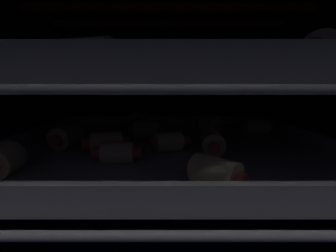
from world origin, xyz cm
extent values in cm
cube|color=#0C1138|center=(0.00, 0.00, -0.60)|extent=(50.53, 44.34, 1.20)
cube|color=#0C1138|center=(0.00, 21.57, 16.58)|extent=(50.53, 1.20, 33.17)
cylinder|color=maroon|center=(0.00, 0.00, 30.66)|extent=(38.50, 1.27, 1.27)
cylinder|color=maroon|center=(0.00, 7.69, 30.66)|extent=(38.50, 1.27, 1.27)
cylinder|color=#B7B7BC|center=(-22.64, 0.00, 10.81)|extent=(0.70, 41.11, 0.70)
cylinder|color=#B7B7BC|center=(22.64, 0.00, 10.81)|extent=(0.70, 41.11, 0.70)
cylinder|color=#B7B7BC|center=(0.00, -18.84, 10.81)|extent=(45.28, 0.70, 0.70)
cylinder|color=#B7B7BC|center=(0.00, -15.41, 10.81)|extent=(45.28, 0.70, 0.70)
cylinder|color=#B7B7BC|center=(0.00, -11.99, 10.81)|extent=(45.28, 0.70, 0.70)
cylinder|color=#B7B7BC|center=(0.00, -8.56, 10.81)|extent=(45.28, 0.70, 0.70)
cylinder|color=#B7B7BC|center=(0.00, -5.14, 10.81)|extent=(45.28, 0.70, 0.70)
cylinder|color=#B7B7BC|center=(0.00, -1.71, 10.81)|extent=(45.28, 0.70, 0.70)
cylinder|color=#B7B7BC|center=(0.00, 1.71, 10.81)|extent=(45.28, 0.70, 0.70)
cylinder|color=#B7B7BC|center=(0.00, 5.14, 10.81)|extent=(45.28, 0.70, 0.70)
cylinder|color=#B7B7BC|center=(0.00, 8.56, 10.81)|extent=(45.28, 0.70, 0.70)
cylinder|color=#B7B7BC|center=(0.00, 11.99, 10.81)|extent=(45.28, 0.70, 0.70)
cylinder|color=#B7B7BC|center=(0.00, 15.41, 10.81)|extent=(45.28, 0.70, 0.70)
cylinder|color=#B7B7BC|center=(0.00, 18.84, 10.81)|extent=(45.28, 0.70, 0.70)
cube|color=silver|center=(0.00, 0.00, 11.48)|extent=(43.25, 35.15, 0.64)
cube|color=silver|center=(0.00, -17.17, 12.74)|extent=(43.25, 0.80, 1.88)
cube|color=silver|center=(0.00, 17.17, 12.74)|extent=(43.25, 0.80, 1.88)
cube|color=silver|center=(-21.22, 0.00, 12.74)|extent=(0.80, 35.15, 1.88)
cube|color=silver|center=(21.22, 0.00, 12.74)|extent=(0.80, 35.15, 1.88)
cylinder|color=beige|center=(-15.99, -11.51, 13.35)|extent=(3.57, 3.75, 3.11)
cylinder|color=#C64C42|center=(-16.28, -9.55, 13.35)|extent=(1.80, 0.88, 1.72)
cylinder|color=beige|center=(4.03, -13.93, 13.14)|extent=(4.74, 4.67, 2.68)
cylinder|color=#C64C42|center=(2.33, -12.36, 13.14)|extent=(1.35, 1.39, 1.30)
cylinder|color=#C64C42|center=(5.73, -15.50, 13.14)|extent=(1.35, 1.39, 1.30)
cylinder|color=beige|center=(-8.03, -4.04, 13.18)|extent=(4.66, 3.93, 2.77)
cylinder|color=#C64C42|center=(-10.36, -4.86, 13.18)|extent=(1.42, 1.69, 1.45)
cylinder|color=#C64C42|center=(-5.69, -3.21, 13.18)|extent=(1.42, 1.69, 1.45)
cylinder|color=beige|center=(15.92, 6.92, 13.10)|extent=(4.16, 3.08, 2.61)
cylinder|color=#C64C42|center=(13.55, 7.22, 13.10)|extent=(1.09, 1.54, 1.43)
cylinder|color=#C64C42|center=(18.29, 6.61, 13.10)|extent=(1.09, 1.54, 1.43)
cylinder|color=beige|center=(5.75, -4.08, 13.23)|extent=(3.28, 4.44, 2.86)
cylinder|color=#C64C42|center=(5.50, -6.55, 13.23)|extent=(1.44, 0.93, 1.36)
cylinder|color=#C64C42|center=(6.01, -1.62, 13.23)|extent=(1.44, 0.93, 1.36)
cylinder|color=beige|center=(-3.62, 4.04, 13.18)|extent=(4.23, 2.91, 2.77)
cylinder|color=#C64C42|center=(-1.10, 4.12, 13.18)|extent=(0.95, 1.60, 1.57)
cylinder|color=#C64C42|center=(-6.13, 3.95, 13.18)|extent=(0.95, 1.60, 1.57)
cylinder|color=beige|center=(-5.63, -7.97, 13.02)|extent=(3.56, 2.51, 2.44)
cylinder|color=#C64C42|center=(-3.43, -7.92, 13.02)|extent=(0.92, 1.33, 1.31)
cylinder|color=#C64C42|center=(-7.84, -8.01, 13.02)|extent=(0.92, 1.33, 1.31)
cylinder|color=beige|center=(0.27, -3.63, 13.12)|extent=(4.28, 3.76, 2.64)
cylinder|color=#C64C42|center=(-1.79, -4.44, 13.12)|extent=(1.32, 1.64, 1.43)
cylinder|color=#C64C42|center=(2.33, -2.82, 13.12)|extent=(1.32, 1.64, 1.43)
cylinder|color=beige|center=(-14.15, -1.80, 13.38)|extent=(3.72, 4.35, 3.16)
cylinder|color=#C64C42|center=(-13.79, 0.56, 13.38)|extent=(1.72, 1.10, 1.61)
cylinder|color=#C64C42|center=(-14.52, -4.16, 13.38)|extent=(1.72, 1.10, 1.61)
cylinder|color=beige|center=(-6.04, 14.40, 13.34)|extent=(3.74, 3.54, 3.09)
cylinder|color=#C64C42|center=(-6.52, 12.71, 13.34)|extent=(1.80, 1.14, 1.67)
cylinder|color=#C64C42|center=(-5.56, 16.09, 13.34)|extent=(1.80, 1.14, 1.67)
cylinder|color=beige|center=(7.68, 7.46, 13.36)|extent=(4.24, 4.23, 3.12)
cylinder|color=#C64C42|center=(8.91, 6.18, 13.36)|extent=(1.72, 1.69, 1.74)
cylinder|color=#C64C42|center=(6.46, 8.74, 13.36)|extent=(1.72, 1.69, 1.74)
cylinder|color=#B7B7BC|center=(-22.64, 0.00, 20.21)|extent=(0.64, 41.11, 0.64)
cylinder|color=#B7B7BC|center=(22.64, 0.00, 20.21)|extent=(0.64, 41.11, 0.64)
cylinder|color=#B7B7BC|center=(0.00, -18.27, 20.21)|extent=(45.28, 0.64, 0.64)
cylinder|color=#B7B7BC|center=(0.00, -13.70, 20.21)|extent=(45.28, 0.64, 0.64)
cylinder|color=#B7B7BC|center=(0.00, -9.13, 20.21)|extent=(45.28, 0.64, 0.64)
cylinder|color=#B7B7BC|center=(0.00, -4.57, 20.21)|extent=(45.28, 0.64, 0.64)
cylinder|color=#B7B7BC|center=(0.00, 0.00, 20.21)|extent=(45.28, 0.64, 0.64)
cylinder|color=#B7B7BC|center=(0.00, 4.57, 20.21)|extent=(45.28, 0.64, 0.64)
cylinder|color=#B7B7BC|center=(0.00, 9.13, 20.21)|extent=(45.28, 0.64, 0.64)
cylinder|color=#B7B7BC|center=(0.00, 13.70, 20.21)|extent=(45.28, 0.64, 0.64)
cylinder|color=#B7B7BC|center=(0.00, 18.27, 20.21)|extent=(45.28, 0.64, 0.64)
cube|color=gray|center=(0.00, 0.00, 20.87)|extent=(43.25, 35.15, 0.68)
cube|color=gray|center=(0.00, -17.17, 22.20)|extent=(43.25, 0.80, 1.99)
cube|color=gray|center=(0.00, 17.17, 22.20)|extent=(43.25, 0.80, 1.99)
cube|color=gray|center=(-21.22, 0.00, 22.20)|extent=(0.80, 35.15, 1.99)
cube|color=gray|center=(21.22, 0.00, 22.20)|extent=(0.80, 35.15, 1.99)
cylinder|color=beige|center=(0.71, -4.31, 22.84)|extent=(3.35, 3.33, 3.25)
cylinder|color=#C64C42|center=(0.77, -6.28, 22.84)|extent=(1.66, 0.76, 1.64)
cylinder|color=#C64C42|center=(0.65, -2.34, 22.84)|extent=(1.66, 0.76, 1.64)
cylinder|color=beige|center=(3.73, 6.58, 22.84)|extent=(4.68, 4.73, 3.25)
cylinder|color=#C64C42|center=(5.08, 8.40, 22.84)|extent=(2.12, 1.95, 1.87)
cylinder|color=#C64C42|center=(2.39, 4.76, 22.84)|extent=(2.12, 1.95, 1.87)
cylinder|color=beige|center=(12.93, -13.26, 22.88)|extent=(5.17, 5.03, 3.34)
cylinder|color=#C64C42|center=(10.84, -14.74, 22.88)|extent=(2.04, 2.21, 1.89)
cylinder|color=beige|center=(14.98, 13.11, 22.54)|extent=(4.39, 4.51, 2.66)
cylinder|color=#C64C42|center=(16.38, 11.44, 22.54)|extent=(1.60, 1.50, 1.49)
cylinder|color=#C64C42|center=(13.58, 14.79, 22.54)|extent=(1.60, 1.50, 1.49)
cylinder|color=beige|center=(6.57, 13.74, 22.71)|extent=(3.01, 3.80, 2.99)
cylinder|color=#C64C42|center=(6.58, 15.96, 22.71)|extent=(1.50, 0.65, 1.50)
cylinder|color=#C64C42|center=(6.55, 11.53, 22.71)|extent=(1.50, 0.65, 1.50)
cylinder|color=beige|center=(10.68, 4.08, 22.69)|extent=(4.96, 4.70, 2.96)
cylinder|color=#C64C42|center=(12.60, 2.73, 22.69)|extent=(1.43, 1.62, 1.48)
cylinder|color=#C64C42|center=(8.75, 5.42, 22.69)|extent=(1.43, 1.62, 1.48)
cylinder|color=beige|center=(-4.30, -4.12, 22.43)|extent=(3.58, 4.53, 2.43)
cylinder|color=#C64C42|center=(-5.11, -6.47, 22.43)|extent=(1.54, 1.38, 1.28)
cylinder|color=#C64C42|center=(-3.50, -1.76, 22.43)|extent=(1.54, 1.38, 1.28)
cylinder|color=beige|center=(15.78, 7.69, 22.71)|extent=(4.00, 3.84, 3.00)
cylinder|color=#C64C42|center=(17.61, 7.10, 22.71)|extent=(1.06, 1.69, 1.58)
cylinder|color=#C64C42|center=(13.95, 8.27, 22.71)|extent=(1.06, 1.69, 1.58)
cylinder|color=beige|center=(-6.26, -13.61, 22.64)|extent=(4.58, 3.79, 2.87)
cylinder|color=#C64C42|center=(-3.82, -14.26, 22.64)|extent=(1.46, 1.87, 1.65)
cylinder|color=#C64C42|center=(-8.70, -12.96, 22.64)|extent=(1.46, 1.87, 1.65)
camera|label=1|loc=(0.10, -31.51, 20.48)|focal=23.45mm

